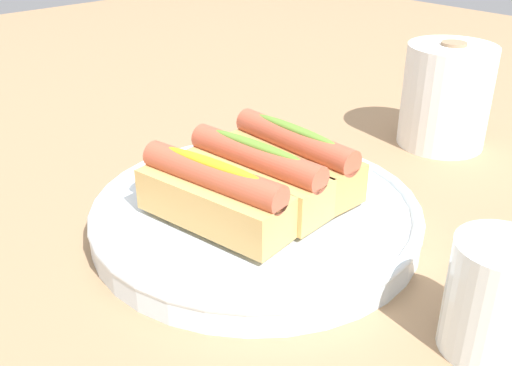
{
  "coord_description": "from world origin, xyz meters",
  "views": [
    {
      "loc": [
        0.39,
        -0.32,
        0.31
      ],
      "look_at": [
        0.02,
        0.02,
        0.05
      ],
      "focal_mm": 41.32,
      "sensor_mm": 36.0,
      "label": 1
    }
  ],
  "objects_px": {
    "hotdog_side": "(294,158)",
    "water_glass": "(493,303)",
    "serving_bowl": "(256,214)",
    "hotdog_front": "(213,195)",
    "hotdog_back": "(256,176)",
    "paper_towel_roll": "(446,96)"
  },
  "relations": [
    {
      "from": "serving_bowl",
      "to": "hotdog_back",
      "type": "relative_size",
      "value": 2.09
    },
    {
      "from": "hotdog_side",
      "to": "paper_towel_roll",
      "type": "relative_size",
      "value": 1.12
    },
    {
      "from": "serving_bowl",
      "to": "paper_towel_roll",
      "type": "relative_size",
      "value": 2.41
    },
    {
      "from": "hotdog_side",
      "to": "water_glass",
      "type": "relative_size",
      "value": 1.67
    },
    {
      "from": "water_glass",
      "to": "hotdog_front",
      "type": "bearing_deg",
      "value": -164.22
    },
    {
      "from": "hotdog_side",
      "to": "water_glass",
      "type": "bearing_deg",
      "value": -10.24
    },
    {
      "from": "serving_bowl",
      "to": "paper_towel_roll",
      "type": "bearing_deg",
      "value": 88.95
    },
    {
      "from": "serving_bowl",
      "to": "water_glass",
      "type": "distance_m",
      "value": 0.24
    },
    {
      "from": "serving_bowl",
      "to": "hotdog_side",
      "type": "relative_size",
      "value": 2.14
    },
    {
      "from": "hotdog_back",
      "to": "paper_towel_roll",
      "type": "xyz_separation_m",
      "value": [
        0.01,
        0.32,
        0.01
      ]
    },
    {
      "from": "hotdog_side",
      "to": "hotdog_back",
      "type": "bearing_deg",
      "value": -87.1
    },
    {
      "from": "hotdog_front",
      "to": "water_glass",
      "type": "xyz_separation_m",
      "value": [
        0.24,
        0.07,
        -0.02
      ]
    },
    {
      "from": "hotdog_front",
      "to": "hotdog_side",
      "type": "distance_m",
      "value": 0.11
    },
    {
      "from": "serving_bowl",
      "to": "water_glass",
      "type": "bearing_deg",
      "value": 2.77
    },
    {
      "from": "hotdog_front",
      "to": "hotdog_back",
      "type": "relative_size",
      "value": 1.01
    },
    {
      "from": "hotdog_side",
      "to": "water_glass",
      "type": "distance_m",
      "value": 0.25
    },
    {
      "from": "hotdog_side",
      "to": "paper_towel_roll",
      "type": "height_order",
      "value": "paper_towel_roll"
    },
    {
      "from": "serving_bowl",
      "to": "hotdog_front",
      "type": "bearing_deg",
      "value": -87.1
    },
    {
      "from": "paper_towel_roll",
      "to": "serving_bowl",
      "type": "bearing_deg",
      "value": -91.05
    },
    {
      "from": "hotdog_front",
      "to": "paper_towel_roll",
      "type": "xyz_separation_m",
      "value": [
        0.0,
        0.38,
        0.01
      ]
    },
    {
      "from": "hotdog_side",
      "to": "water_glass",
      "type": "xyz_separation_m",
      "value": [
        0.24,
        -0.04,
        -0.02
      ]
    },
    {
      "from": "water_glass",
      "to": "paper_towel_roll",
      "type": "relative_size",
      "value": 0.67
    }
  ]
}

